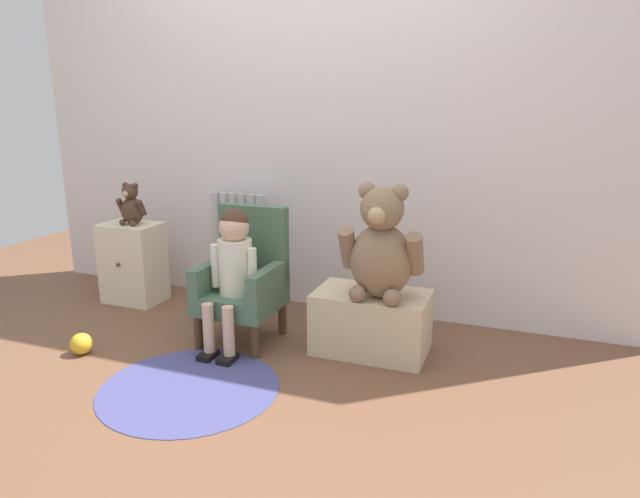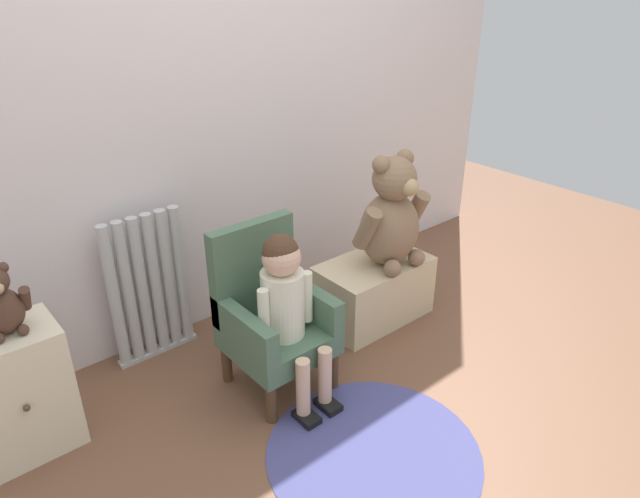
% 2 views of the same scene
% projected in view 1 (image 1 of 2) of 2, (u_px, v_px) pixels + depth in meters
% --- Properties ---
extents(ground_plane, '(6.00, 6.00, 0.00)m').
position_uv_depth(ground_plane, '(218.00, 393.00, 2.46)').
color(ground_plane, brown).
extents(back_wall, '(3.80, 0.05, 2.40)m').
position_uv_depth(back_wall, '(317.00, 104.00, 3.24)').
color(back_wall, silver).
rests_on(back_wall, ground_plane).
extents(radiator, '(0.37, 0.05, 0.68)m').
position_uv_depth(radiator, '(240.00, 249.00, 3.50)').
color(radiator, '#B4B6B6').
rests_on(radiator, ground_plane).
extents(small_dresser, '(0.35, 0.28, 0.49)m').
position_uv_depth(small_dresser, '(133.00, 263.00, 3.53)').
color(small_dresser, beige).
rests_on(small_dresser, ground_plane).
extents(child_armchair, '(0.38, 0.39, 0.69)m').
position_uv_depth(child_armchair, '(245.00, 280.00, 2.96)').
color(child_armchair, '#47654D').
rests_on(child_armchair, ground_plane).
extents(child_figure, '(0.25, 0.35, 0.71)m').
position_uv_depth(child_figure, '(233.00, 260.00, 2.82)').
color(child_figure, silver).
rests_on(child_figure, ground_plane).
extents(low_bench, '(0.56, 0.33, 0.31)m').
position_uv_depth(low_bench, '(371.00, 322.00, 2.83)').
color(low_bench, beige).
rests_on(low_bench, ground_plane).
extents(large_teddy_bear, '(0.40, 0.28, 0.55)m').
position_uv_depth(large_teddy_bear, '(381.00, 248.00, 2.67)').
color(large_teddy_bear, '#87694D').
rests_on(large_teddy_bear, low_bench).
extents(small_teddy_bear, '(0.18, 0.13, 0.25)m').
position_uv_depth(small_teddy_bear, '(132.00, 206.00, 3.42)').
color(small_teddy_bear, '#493023').
rests_on(small_teddy_bear, small_dresser).
extents(floor_rug, '(0.79, 0.79, 0.01)m').
position_uv_depth(floor_rug, '(190.00, 388.00, 2.50)').
color(floor_rug, '#43447A').
rests_on(floor_rug, ground_plane).
extents(toy_ball, '(0.11, 0.11, 0.11)m').
position_uv_depth(toy_ball, '(82.00, 344.00, 2.83)').
color(toy_ball, gold).
rests_on(toy_ball, ground_plane).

